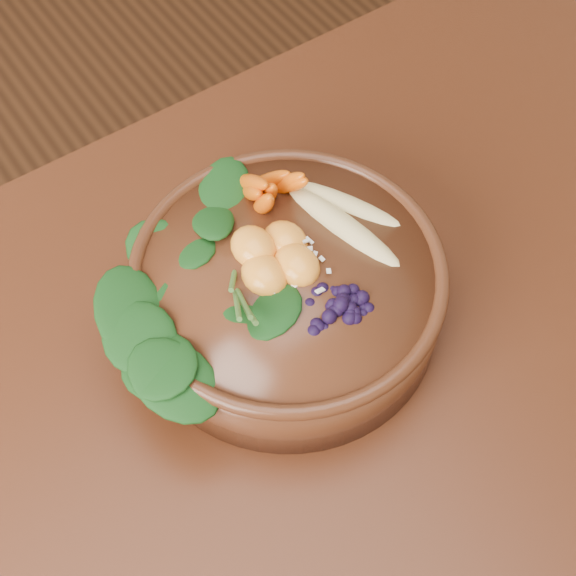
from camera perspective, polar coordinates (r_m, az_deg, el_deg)
name	(u,v)px	position (r m, az deg, el deg)	size (l,w,h in m)	color
dining_table	(236,484)	(0.90, -3.75, -13.72)	(1.60, 0.90, 0.75)	#331C0C
stoneware_bowl	(288,293)	(0.84, 0.00, -0.37)	(0.32, 0.32, 0.09)	#4E2715
kale_heap	(204,249)	(0.80, -6.02, 2.78)	(0.21, 0.19, 0.05)	#103E10
carrot_cluster	(264,164)	(0.84, -1.73, 8.81)	(0.07, 0.07, 0.09)	#E26209
banana_halves	(345,205)	(0.84, 4.11, 5.94)	(0.11, 0.19, 0.03)	#E0CC84
mandarin_cluster	(275,247)	(0.80, -0.95, 2.91)	(0.09, 0.10, 0.04)	orange
blueberry_pile	(342,294)	(0.77, 3.86, -0.42)	(0.15, 0.11, 0.04)	black
coconut_flakes	(306,279)	(0.80, 1.29, 0.67)	(0.10, 0.08, 0.01)	white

